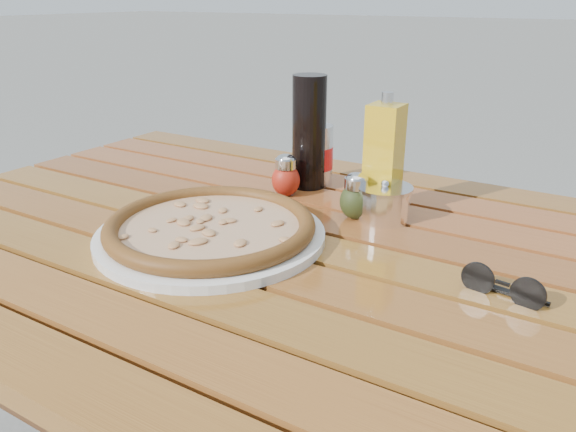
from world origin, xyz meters
The scene contains 10 objects.
table centered at (0.00, 0.00, 0.67)m, with size 1.40×0.90×0.75m.
plate centered at (-0.09, -0.06, 0.76)m, with size 0.36×0.36×0.01m, color silver.
pizza centered at (-0.09, -0.06, 0.77)m, with size 0.37×0.37×0.03m.
pepper_shaker centered at (-0.10, 0.18, 0.79)m, with size 0.07×0.07×0.08m.
oregano_shaker centered at (0.06, 0.14, 0.79)m, with size 0.06×0.06×0.08m.
dark_bottle centered at (-0.09, 0.25, 0.86)m, with size 0.07×0.07×0.22m, color black.
soda_can centered at (-0.09, 0.27, 0.81)m, with size 0.09×0.09×0.12m.
olive_oil_cruet centered at (0.09, 0.19, 0.85)m, with size 0.06×0.06×0.21m.
parmesan_tin centered at (0.11, 0.16, 0.78)m, with size 0.10×0.10×0.07m.
sunglasses centered at (0.34, -0.02, 0.77)m, with size 0.11×0.04×0.04m.
Camera 1 is at (0.43, -0.69, 1.11)m, focal length 35.00 mm.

